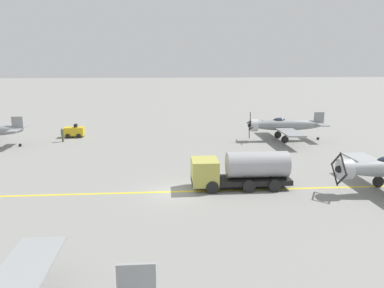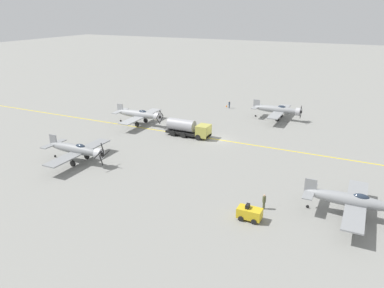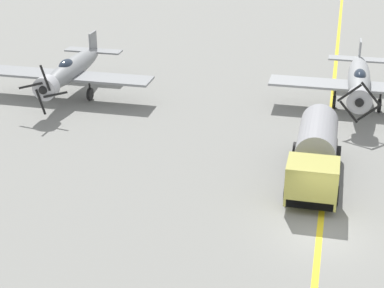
{
  "view_description": "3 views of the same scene",
  "coord_description": "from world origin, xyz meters",
  "px_view_note": "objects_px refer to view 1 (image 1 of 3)",
  "views": [
    {
      "loc": [
        -28.03,
        0.77,
        10.14
      ],
      "look_at": [
        6.67,
        -1.92,
        2.35
      ],
      "focal_mm": 35.0,
      "sensor_mm": 36.0,
      "label": 1
    },
    {
      "loc": [
        56.88,
        22.48,
        21.54
      ],
      "look_at": [
        8.91,
        -0.66,
        2.02
      ],
      "focal_mm": 35.0,
      "sensor_mm": 36.0,
      "label": 2
    },
    {
      "loc": [
        -0.01,
        25.85,
        15.76
      ],
      "look_at": [
        6.77,
        -3.23,
        2.44
      ],
      "focal_mm": 60.0,
      "sensor_mm": 36.0,
      "label": 3
    }
  ],
  "objects_px": {
    "tow_tractor": "(74,131)",
    "ground_crew_walking": "(63,134)",
    "fuel_tanker": "(241,170)",
    "airplane_near_right": "(285,125)"
  },
  "relations": [
    {
      "from": "tow_tractor",
      "to": "ground_crew_walking",
      "type": "distance_m",
      "value": 3.02
    },
    {
      "from": "fuel_tanker",
      "to": "ground_crew_walking",
      "type": "xyz_separation_m",
      "value": [
        19.11,
        18.96,
        -0.52
      ]
    },
    {
      "from": "tow_tractor",
      "to": "ground_crew_walking",
      "type": "height_order",
      "value": "ground_crew_walking"
    },
    {
      "from": "tow_tractor",
      "to": "ground_crew_walking",
      "type": "bearing_deg",
      "value": 165.05
    },
    {
      "from": "ground_crew_walking",
      "to": "airplane_near_right",
      "type": "bearing_deg",
      "value": -92.78
    },
    {
      "from": "tow_tractor",
      "to": "airplane_near_right",
      "type": "bearing_deg",
      "value": -98.85
    },
    {
      "from": "airplane_near_right",
      "to": "tow_tractor",
      "type": "height_order",
      "value": "airplane_near_right"
    },
    {
      "from": "ground_crew_walking",
      "to": "tow_tractor",
      "type": "bearing_deg",
      "value": -14.95
    },
    {
      "from": "fuel_tanker",
      "to": "ground_crew_walking",
      "type": "distance_m",
      "value": 26.92
    },
    {
      "from": "fuel_tanker",
      "to": "ground_crew_walking",
      "type": "height_order",
      "value": "fuel_tanker"
    }
  ]
}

